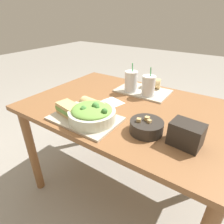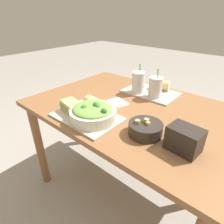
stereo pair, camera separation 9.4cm
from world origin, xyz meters
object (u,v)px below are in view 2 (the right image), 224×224
baguette_near (95,104)px  napkin_folded (118,102)px  soup_bowl (145,128)px  sandwich_near (72,107)px  drink_cup_red (155,88)px  chip_bag (184,139)px  salad_bowl (93,112)px  baguette_far (161,85)px  drink_cup_dark (138,83)px

baguette_near → napkin_folded: baguette_near is taller
soup_bowl → sandwich_near: bearing=-167.0°
drink_cup_red → chip_bag: bearing=-47.5°
chip_bag → napkin_folded: bearing=165.6°
salad_bowl → baguette_far: bearing=83.4°
salad_bowl → soup_bowl: size_ratio=1.53×
drink_cup_dark → napkin_folded: (-0.02, -0.20, -0.08)m
sandwich_near → drink_cup_red: drink_cup_red is taller
baguette_near → baguette_far: size_ratio=1.04×
baguette_near → drink_cup_dark: bearing=0.2°
sandwich_near → baguette_far: size_ratio=1.26×
drink_cup_dark → sandwich_near: bearing=-103.2°
drink_cup_dark → napkin_folded: 0.22m
baguette_far → drink_cup_dark: (-0.10, -0.15, 0.03)m
salad_bowl → drink_cup_red: (0.10, 0.47, 0.02)m
drink_cup_red → sandwich_near: bearing=-116.8°
soup_bowl → napkin_folded: 0.38m
sandwich_near → chip_bag: bearing=20.4°
chip_bag → soup_bowl: bearing=-172.0°
salad_bowl → napkin_folded: size_ratio=1.64×
salad_bowl → napkin_folded: 0.28m
drink_cup_red → salad_bowl: bearing=-102.2°
salad_bowl → drink_cup_red: bearing=77.8°
baguette_far → napkin_folded: size_ratio=0.86×
sandwich_near → drink_cup_red: bearing=73.7°
chip_bag → baguette_far: bearing=131.3°
sandwich_near → salad_bowl: bearing=19.1°
chip_bag → drink_cup_dark: bearing=147.4°
baguette_near → chip_bag: 0.53m
salad_bowl → sandwich_near: bearing=-171.5°
baguette_far → drink_cup_dark: drink_cup_dark is taller
sandwich_near → baguette_near: size_ratio=1.22×
drink_cup_dark → soup_bowl: bearing=-52.1°
drink_cup_dark → drink_cup_red: drink_cup_dark is taller
baguette_far → drink_cup_red: size_ratio=0.66×
baguette_near → napkin_folded: size_ratio=0.89×
baguette_far → drink_cup_red: bearing=175.6°
soup_bowl → baguette_far: bearing=110.4°
salad_bowl → baguette_near: size_ratio=1.83×
sandwich_near → drink_cup_red: size_ratio=0.84×
salad_bowl → chip_bag: size_ratio=1.72×
chip_bag → napkin_folded: 0.54m
salad_bowl → sandwich_near: 0.15m
sandwich_near → napkin_folded: sandwich_near is taller
sandwich_near → baguette_far: (0.22, 0.65, 0.00)m
chip_bag → drink_cup_red: bearing=138.3°
soup_bowl → napkin_folded: (-0.32, 0.19, -0.03)m
baguette_near → drink_cup_dark: (0.04, 0.39, 0.03)m
napkin_folded → drink_cup_dark: bearing=85.7°
salad_bowl → drink_cup_dark: drink_cup_dark is taller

